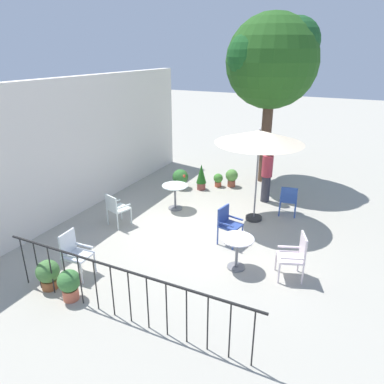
{
  "coord_description": "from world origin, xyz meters",
  "views": [
    {
      "loc": [
        -7.32,
        -3.17,
        4.28
      ],
      "look_at": [
        0.0,
        0.36,
        1.01
      ],
      "focal_mm": 33.12,
      "sensor_mm": 36.0,
      "label": 1
    }
  ],
  "objects_px": {
    "cafe_table_1": "(237,247)",
    "patio_chair_2": "(74,251)",
    "potted_plant_4": "(69,283)",
    "cafe_table_0": "(175,192)",
    "potted_plant_5": "(201,176)",
    "patio_chair_3": "(289,198)",
    "potted_plant_2": "(180,178)",
    "potted_plant_3": "(232,177)",
    "standing_person": "(267,175)",
    "shade_tree": "(271,62)",
    "patio_chair_1": "(116,207)",
    "patio_umbrella_0": "(259,138)",
    "potted_plant_1": "(48,274)",
    "patio_chair_4": "(295,254)",
    "patio_chair_0": "(228,222)",
    "potted_plant_0": "(218,179)"
  },
  "relations": [
    {
      "from": "cafe_table_1",
      "to": "patio_chair_2",
      "type": "distance_m",
      "value": 3.3
    },
    {
      "from": "potted_plant_4",
      "to": "cafe_table_1",
      "type": "bearing_deg",
      "value": -46.46
    },
    {
      "from": "cafe_table_0",
      "to": "potted_plant_5",
      "type": "distance_m",
      "value": 1.73
    },
    {
      "from": "cafe_table_0",
      "to": "cafe_table_1",
      "type": "height_order",
      "value": "cafe_table_0"
    },
    {
      "from": "patio_chair_3",
      "to": "potted_plant_2",
      "type": "xyz_separation_m",
      "value": [
        0.56,
        3.64,
        -0.15
      ]
    },
    {
      "from": "potted_plant_3",
      "to": "standing_person",
      "type": "bearing_deg",
      "value": -118.81
    },
    {
      "from": "shade_tree",
      "to": "potted_plant_2",
      "type": "relative_size",
      "value": 8.38
    },
    {
      "from": "patio_chair_1",
      "to": "potted_plant_5",
      "type": "height_order",
      "value": "patio_chair_1"
    },
    {
      "from": "cafe_table_1",
      "to": "potted_plant_3",
      "type": "xyz_separation_m",
      "value": [
        4.51,
        1.74,
        -0.15
      ]
    },
    {
      "from": "patio_umbrella_0",
      "to": "potted_plant_1",
      "type": "xyz_separation_m",
      "value": [
        -4.61,
        2.68,
        -1.93
      ]
    },
    {
      "from": "cafe_table_1",
      "to": "patio_chair_2",
      "type": "bearing_deg",
      "value": 119.92
    },
    {
      "from": "patio_umbrella_0",
      "to": "patio_chair_4",
      "type": "distance_m",
      "value": 3.17
    },
    {
      "from": "patio_chair_0",
      "to": "potted_plant_4",
      "type": "bearing_deg",
      "value": 149.9
    },
    {
      "from": "potted_plant_2",
      "to": "patio_chair_3",
      "type": "bearing_deg",
      "value": -98.81
    },
    {
      "from": "patio_chair_2",
      "to": "patio_chair_3",
      "type": "relative_size",
      "value": 1.08
    },
    {
      "from": "cafe_table_0",
      "to": "potted_plant_0",
      "type": "relative_size",
      "value": 1.63
    },
    {
      "from": "patio_chair_4",
      "to": "potted_plant_5",
      "type": "bearing_deg",
      "value": 45.33
    },
    {
      "from": "standing_person",
      "to": "cafe_table_0",
      "type": "bearing_deg",
      "value": 127.35
    },
    {
      "from": "cafe_table_0",
      "to": "potted_plant_2",
      "type": "bearing_deg",
      "value": 22.25
    },
    {
      "from": "patio_chair_1",
      "to": "potted_plant_3",
      "type": "bearing_deg",
      "value": -23.1
    },
    {
      "from": "potted_plant_0",
      "to": "potted_plant_4",
      "type": "height_order",
      "value": "potted_plant_4"
    },
    {
      "from": "potted_plant_1",
      "to": "potted_plant_4",
      "type": "height_order",
      "value": "potted_plant_4"
    },
    {
      "from": "potted_plant_4",
      "to": "standing_person",
      "type": "height_order",
      "value": "standing_person"
    },
    {
      "from": "patio_chair_2",
      "to": "potted_plant_2",
      "type": "distance_m",
      "value": 5.29
    },
    {
      "from": "patio_chair_3",
      "to": "potted_plant_0",
      "type": "height_order",
      "value": "patio_chair_3"
    },
    {
      "from": "potted_plant_1",
      "to": "patio_chair_4",
      "type": "bearing_deg",
      "value": -60.09
    },
    {
      "from": "shade_tree",
      "to": "patio_chair_0",
      "type": "relative_size",
      "value": 5.97
    },
    {
      "from": "shade_tree",
      "to": "cafe_table_0",
      "type": "distance_m",
      "value": 5.16
    },
    {
      "from": "patio_chair_0",
      "to": "patio_chair_1",
      "type": "distance_m",
      "value": 2.93
    },
    {
      "from": "shade_tree",
      "to": "patio_chair_3",
      "type": "height_order",
      "value": "shade_tree"
    },
    {
      "from": "cafe_table_1",
      "to": "patio_chair_2",
      "type": "relative_size",
      "value": 0.75
    },
    {
      "from": "cafe_table_0",
      "to": "patio_chair_0",
      "type": "bearing_deg",
      "value": -120.11
    },
    {
      "from": "potted_plant_2",
      "to": "potted_plant_4",
      "type": "height_order",
      "value": "potted_plant_2"
    },
    {
      "from": "patio_chair_3",
      "to": "patio_umbrella_0",
      "type": "bearing_deg",
      "value": 131.35
    },
    {
      "from": "shade_tree",
      "to": "cafe_table_0",
      "type": "height_order",
      "value": "shade_tree"
    },
    {
      "from": "cafe_table_1",
      "to": "patio_chair_4",
      "type": "height_order",
      "value": "patio_chair_4"
    },
    {
      "from": "patio_chair_0",
      "to": "patio_chair_4",
      "type": "distance_m",
      "value": 1.85
    },
    {
      "from": "cafe_table_1",
      "to": "potted_plant_3",
      "type": "height_order",
      "value": "cafe_table_1"
    },
    {
      "from": "shade_tree",
      "to": "standing_person",
      "type": "height_order",
      "value": "shade_tree"
    },
    {
      "from": "patio_umbrella_0",
      "to": "patio_chair_3",
      "type": "height_order",
      "value": "patio_umbrella_0"
    },
    {
      "from": "shade_tree",
      "to": "patio_chair_1",
      "type": "height_order",
      "value": "shade_tree"
    },
    {
      "from": "patio_chair_2",
      "to": "patio_chair_3",
      "type": "bearing_deg",
      "value": -34.87
    },
    {
      "from": "patio_chair_0",
      "to": "potted_plant_1",
      "type": "distance_m",
      "value": 3.99
    },
    {
      "from": "standing_person",
      "to": "potted_plant_3",
      "type": "bearing_deg",
      "value": 61.19
    },
    {
      "from": "potted_plant_3",
      "to": "patio_chair_3",
      "type": "bearing_deg",
      "value": -123.61
    },
    {
      "from": "patio_umbrella_0",
      "to": "potted_plant_1",
      "type": "distance_m",
      "value": 5.68
    },
    {
      "from": "patio_chair_3",
      "to": "potted_plant_4",
      "type": "distance_m",
      "value": 6.06
    },
    {
      "from": "patio_chair_2",
      "to": "patio_umbrella_0",
      "type": "bearing_deg",
      "value": -31.99
    },
    {
      "from": "patio_umbrella_0",
      "to": "standing_person",
      "type": "bearing_deg",
      "value": 2.58
    },
    {
      "from": "patio_chair_1",
      "to": "patio_chair_4",
      "type": "distance_m",
      "value": 4.6
    }
  ]
}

